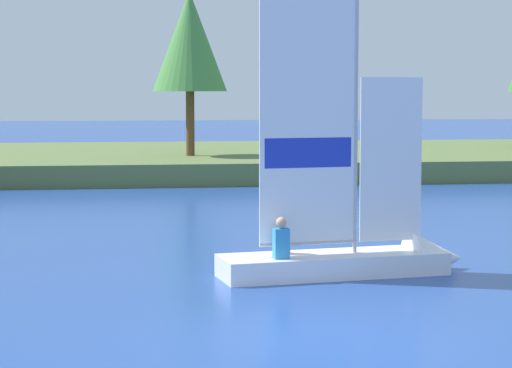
{
  "coord_description": "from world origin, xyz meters",
  "views": [
    {
      "loc": [
        -2.66,
        -13.56,
        3.54
      ],
      "look_at": [
        0.67,
        10.78,
        1.2
      ],
      "focal_mm": 69.99,
      "sensor_mm": 36.0,
      "label": 1
    }
  ],
  "objects": [
    {
      "name": "ground_plane",
      "position": [
        0.0,
        0.0,
        0.0
      ],
      "size": [
        200.0,
        200.0,
        0.0
      ],
      "primitive_type": "plane",
      "color": "#234793"
    },
    {
      "name": "shoreline_tree_midleft",
      "position": [
        0.19,
        27.07,
        5.45
      ],
      "size": [
        3.02,
        3.02,
        6.66
      ],
      "color": "brown",
      "rests_on": "shore_bank"
    },
    {
      "name": "sailboat",
      "position": [
        2.02,
        4.94,
        0.51
      ],
      "size": [
        5.02,
        1.87,
        6.55
      ],
      "rotation": [
        0.0,
        0.0,
        0.15
      ],
      "color": "white",
      "rests_on": "ground"
    },
    {
      "name": "shore_bank",
      "position": [
        0.0,
        30.23,
        0.42
      ],
      "size": [
        80.0,
        15.8,
        0.83
      ],
      "primitive_type": "cube",
      "color": "#5B703D",
      "rests_on": "ground"
    }
  ]
}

